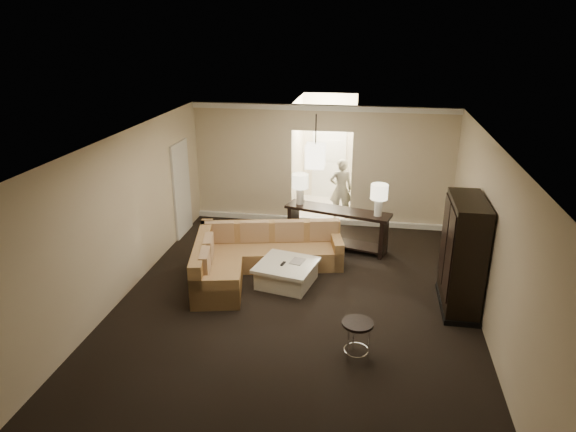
% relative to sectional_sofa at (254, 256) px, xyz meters
% --- Properties ---
extents(ground, '(8.00, 8.00, 0.00)m').
position_rel_sectional_sofa_xyz_m(ground, '(0.96, -1.15, -0.33)').
color(ground, black).
rests_on(ground, ground).
extents(wall_back, '(6.00, 0.04, 2.80)m').
position_rel_sectional_sofa_xyz_m(wall_back, '(0.96, 2.85, 1.07)').
color(wall_back, beige).
rests_on(wall_back, ground).
extents(wall_front, '(6.00, 0.04, 2.80)m').
position_rel_sectional_sofa_xyz_m(wall_front, '(0.96, -5.15, 1.07)').
color(wall_front, beige).
rests_on(wall_front, ground).
extents(wall_left, '(0.04, 8.00, 2.80)m').
position_rel_sectional_sofa_xyz_m(wall_left, '(-2.04, -1.15, 1.07)').
color(wall_left, beige).
rests_on(wall_left, ground).
extents(wall_right, '(0.04, 8.00, 2.80)m').
position_rel_sectional_sofa_xyz_m(wall_right, '(3.96, -1.15, 1.07)').
color(wall_right, beige).
rests_on(wall_right, ground).
extents(ceiling, '(6.00, 8.00, 0.02)m').
position_rel_sectional_sofa_xyz_m(ceiling, '(0.96, -1.15, 2.47)').
color(ceiling, white).
rests_on(ceiling, wall_back).
extents(crown_molding, '(6.00, 0.10, 0.12)m').
position_rel_sectional_sofa_xyz_m(crown_molding, '(0.96, 2.80, 2.40)').
color(crown_molding, white).
rests_on(crown_molding, wall_back).
extents(baseboard, '(6.00, 0.10, 0.12)m').
position_rel_sectional_sofa_xyz_m(baseboard, '(0.96, 2.80, -0.27)').
color(baseboard, white).
rests_on(baseboard, ground).
extents(side_door, '(0.05, 0.90, 2.10)m').
position_rel_sectional_sofa_xyz_m(side_door, '(-2.01, 1.65, 0.72)').
color(side_door, white).
rests_on(side_door, ground).
extents(foyer, '(1.44, 2.02, 2.80)m').
position_rel_sectional_sofa_xyz_m(foyer, '(0.96, 4.19, 0.97)').
color(foyer, beige).
rests_on(foyer, ground).
extents(sectional_sofa, '(2.89, 2.65, 0.83)m').
position_rel_sectional_sofa_xyz_m(sectional_sofa, '(0.00, 0.00, 0.00)').
color(sectional_sofa, brown).
rests_on(sectional_sofa, ground).
extents(coffee_table, '(1.20, 1.20, 0.42)m').
position_rel_sectional_sofa_xyz_m(coffee_table, '(0.69, -0.34, -0.12)').
color(coffee_table, white).
rests_on(coffee_table, ground).
extents(console_table, '(2.27, 1.08, 0.86)m').
position_rel_sectional_sofa_xyz_m(console_table, '(1.46, 1.44, 0.18)').
color(console_table, black).
rests_on(console_table, ground).
extents(armoire, '(0.57, 1.32, 1.90)m').
position_rel_sectional_sofa_xyz_m(armoire, '(3.65, -0.66, 0.58)').
color(armoire, black).
rests_on(armoire, ground).
extents(drink_table, '(0.45, 0.45, 0.56)m').
position_rel_sectional_sofa_xyz_m(drink_table, '(2.04, -2.35, 0.07)').
color(drink_table, black).
rests_on(drink_table, ground).
extents(table_lamp_left, '(0.34, 0.34, 0.66)m').
position_rel_sectional_sofa_xyz_m(table_lamp_left, '(0.64, 1.66, 0.96)').
color(table_lamp_left, white).
rests_on(table_lamp_left, console_table).
extents(table_lamp_right, '(0.34, 0.34, 0.66)m').
position_rel_sectional_sofa_xyz_m(table_lamp_right, '(2.29, 1.21, 0.96)').
color(table_lamp_right, white).
rests_on(table_lamp_right, console_table).
extents(pendant_light, '(0.38, 0.38, 1.09)m').
position_rel_sectional_sofa_xyz_m(pendant_light, '(0.96, 1.55, 1.62)').
color(pendant_light, black).
rests_on(pendant_light, ceiling).
extents(person, '(0.68, 0.53, 1.67)m').
position_rel_sectional_sofa_xyz_m(person, '(1.41, 3.15, 0.50)').
color(person, beige).
rests_on(person, ground).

